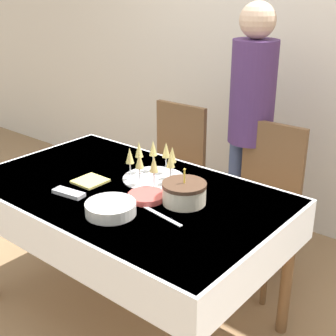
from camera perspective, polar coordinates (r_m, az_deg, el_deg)
ground_plane at (r=2.80m, az=-4.58°, el=-17.14°), size 12.00×12.00×0.00m
wall_back at (r=3.47m, az=13.36°, el=14.70°), size 8.00×0.05×2.70m
dining_table at (r=2.43m, az=-5.06°, el=-4.70°), size 1.61×0.98×0.78m
dining_chair_far_left at (r=3.25m, az=0.40°, el=-0.05°), size 0.43×0.43×0.97m
dining_chair_far_right at (r=2.89m, az=11.40°, el=-3.43°), size 0.43×0.43×0.97m
birthday_cake at (r=2.20m, az=1.98°, el=-3.04°), size 0.21×0.21×0.18m
champagne_tray at (r=2.45m, az=-1.81°, el=0.57°), size 0.33×0.33×0.18m
plate_stack_main at (r=2.13m, az=-7.00°, el=-4.90°), size 0.23×0.23×0.06m
plate_stack_dessert at (r=2.26m, az=-2.63°, el=-3.48°), size 0.18×0.18×0.03m
cake_knife at (r=2.12m, az=-1.18°, el=-5.63°), size 0.30×0.06×0.00m
fork_pile at (r=2.35m, az=-12.01°, el=-3.00°), size 0.18×0.08×0.02m
napkin_pile at (r=2.47m, az=-9.46°, el=-1.59°), size 0.15×0.15×0.01m
person_standing at (r=2.98m, az=10.14°, el=6.81°), size 0.28×0.28×1.65m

